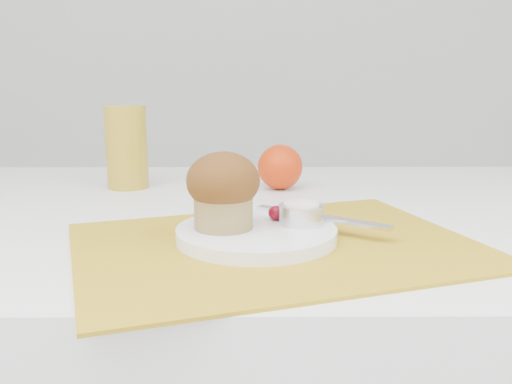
{
  "coord_description": "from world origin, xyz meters",
  "views": [
    {
      "loc": [
        0.0,
        -0.83,
        0.97
      ],
      "look_at": [
        0.01,
        -0.05,
        0.8
      ],
      "focal_mm": 40.0,
      "sensor_mm": 36.0,
      "label": 1
    }
  ],
  "objects_px": {
    "orange": "(280,167)",
    "muffin": "(223,189)",
    "plate": "(256,234)",
    "juice_glass": "(127,147)"
  },
  "relations": [
    {
      "from": "orange",
      "to": "juice_glass",
      "type": "bearing_deg",
      "value": 176.68
    },
    {
      "from": "plate",
      "to": "muffin",
      "type": "relative_size",
      "value": 2.1
    },
    {
      "from": "plate",
      "to": "juice_glass",
      "type": "bearing_deg",
      "value": 124.14
    },
    {
      "from": "orange",
      "to": "muffin",
      "type": "relative_size",
      "value": 0.85
    },
    {
      "from": "plate",
      "to": "orange",
      "type": "relative_size",
      "value": 2.48
    },
    {
      "from": "juice_glass",
      "to": "plate",
      "type": "bearing_deg",
      "value": -55.86
    },
    {
      "from": "plate",
      "to": "muffin",
      "type": "xyz_separation_m",
      "value": [
        -0.04,
        -0.0,
        0.06
      ]
    },
    {
      "from": "orange",
      "to": "plate",
      "type": "bearing_deg",
      "value": -97.79
    },
    {
      "from": "orange",
      "to": "muffin",
      "type": "height_order",
      "value": "muffin"
    },
    {
      "from": "muffin",
      "to": "juice_glass",
      "type": "bearing_deg",
      "value": 119.23
    }
  ]
}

